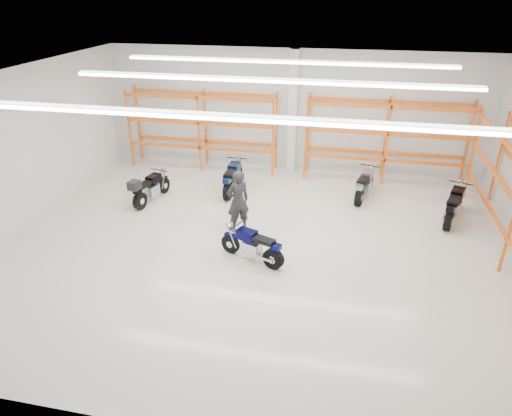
% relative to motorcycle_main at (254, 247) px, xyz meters
% --- Properties ---
extents(ground, '(14.00, 14.00, 0.00)m').
position_rel_motorcycle_main_xyz_m(ground, '(0.06, 0.80, -0.44)').
color(ground, silver).
rests_on(ground, ground).
extents(room_shell, '(14.02, 12.02, 4.51)m').
position_rel_motorcycle_main_xyz_m(room_shell, '(0.06, 0.83, 2.84)').
color(room_shell, silver).
rests_on(room_shell, ground).
extents(motorcycle_main, '(1.81, 0.92, 0.94)m').
position_rel_motorcycle_main_xyz_m(motorcycle_main, '(0.00, 0.00, 0.00)').
color(motorcycle_main, black).
rests_on(motorcycle_main, ground).
extents(motorcycle_back_a, '(0.77, 2.00, 1.03)m').
position_rel_motorcycle_main_xyz_m(motorcycle_back_a, '(-4.11, 2.77, 0.06)').
color(motorcycle_back_a, black).
rests_on(motorcycle_back_a, ground).
extents(motorcycle_back_b, '(0.71, 2.14, 1.05)m').
position_rel_motorcycle_main_xyz_m(motorcycle_back_b, '(-1.64, 4.17, 0.05)').
color(motorcycle_back_b, black).
rests_on(motorcycle_back_b, ground).
extents(motorcycle_back_c, '(0.84, 2.01, 1.00)m').
position_rel_motorcycle_main_xyz_m(motorcycle_back_c, '(2.80, 4.54, 0.03)').
color(motorcycle_back_c, black).
rests_on(motorcycle_back_c, ground).
extents(motorcycle_back_d, '(0.99, 2.07, 1.06)m').
position_rel_motorcycle_main_xyz_m(motorcycle_back_d, '(5.43, 3.43, 0.06)').
color(motorcycle_back_d, black).
rests_on(motorcycle_back_d, ground).
extents(standing_man, '(0.82, 0.77, 1.88)m').
position_rel_motorcycle_main_xyz_m(standing_man, '(-0.79, 1.54, 0.50)').
color(standing_man, black).
rests_on(standing_man, ground).
extents(structural_column, '(0.32, 0.32, 4.50)m').
position_rel_motorcycle_main_xyz_m(structural_column, '(0.06, 6.62, 1.81)').
color(structural_column, white).
rests_on(structural_column, ground).
extents(pallet_racking_back_left, '(5.67, 0.87, 3.00)m').
position_rel_motorcycle_main_xyz_m(pallet_racking_back_left, '(-3.34, 6.28, 1.35)').
color(pallet_racking_back_left, '#E44D16').
rests_on(pallet_racking_back_left, ground).
extents(pallet_racking_back_right, '(5.67, 0.87, 3.00)m').
position_rel_motorcycle_main_xyz_m(pallet_racking_back_right, '(3.46, 6.28, 1.35)').
color(pallet_racking_back_right, '#E44D16').
rests_on(pallet_racking_back_right, ground).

